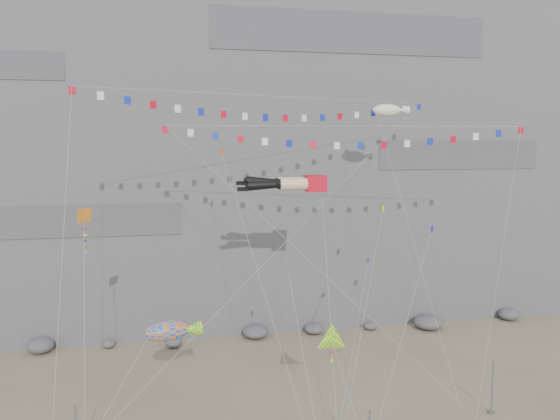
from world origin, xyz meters
TOP-DOWN VIEW (x-y plane):
  - cliff at (0.00, 32.00)m, footprint 80.00×28.00m
  - talus_boulders at (0.00, 17.00)m, footprint 60.00×3.00m
  - anchor_pole_right at (14.09, -1.54)m, footprint 0.12×0.12m
  - legs_kite at (0.83, 4.82)m, footprint 6.67×12.93m
  - flag_banner_upper at (0.25, 7.91)m, footprint 29.72×17.06m
  - flag_banner_lower at (5.41, 5.09)m, footprint 27.27×8.63m
  - harlequin_kite at (-13.36, 1.26)m, footprint 1.98×6.11m
  - fish_windsock at (-8.38, 0.48)m, footprint 7.97×6.09m
  - delta_kite at (1.97, -2.31)m, footprint 2.18×6.08m
  - blimp_windsock at (10.33, 9.72)m, footprint 3.73×11.46m
  - small_kite_a at (-3.89, 7.32)m, footprint 4.71×14.47m
  - small_kite_b at (7.13, 5.23)m, footprint 6.70×11.48m
  - small_kite_c at (-0.11, 1.28)m, footprint 1.01×9.66m
  - small_kite_d at (8.69, 6.22)m, footprint 8.24×13.04m
  - small_kite_e at (10.64, 1.69)m, footprint 7.81×7.45m

SIDE VIEW (x-z plane):
  - talus_boulders at x=0.00m, z-range 0.00..1.20m
  - anchor_pole_right at x=14.09m, z-range 0.00..3.90m
  - delta_kite at x=1.97m, z-range 2.16..10.86m
  - fish_windsock at x=-8.38m, z-range 1.78..12.08m
  - small_kite_b at x=7.13m, z-range 1.68..17.56m
  - small_kite_c at x=-0.11m, z-range 3.37..17.18m
  - small_kite_e at x=10.64m, z-range 4.45..20.67m
  - small_kite_d at x=8.69m, z-range 3.61..23.67m
  - harlequin_kite at x=-13.36m, z-range 6.69..22.33m
  - legs_kite at x=0.83m, z-range 6.18..26.11m
  - small_kite_a at x=-3.89m, z-range 6.15..29.57m
  - flag_banner_lower at x=5.41m, z-range 8.86..31.94m
  - blimp_windsock at x=10.33m, z-range 9.67..34.15m
  - flag_banner_upper at x=0.25m, z-range 7.75..37.77m
  - cliff at x=0.00m, z-range 0.00..50.00m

